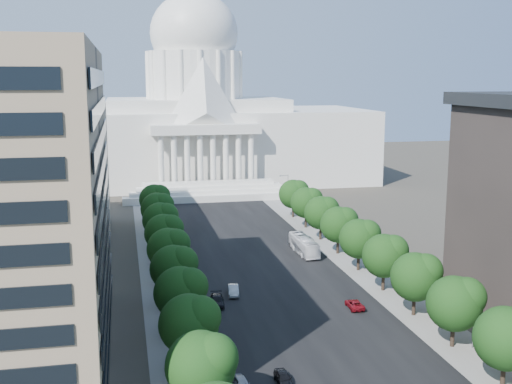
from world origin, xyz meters
TOP-DOWN VIEW (x-y plane):
  - road_asphalt at (0.00, 90.00)m, footprint 30.00×260.00m
  - sidewalk_left at (-19.00, 90.00)m, footprint 8.00×260.00m
  - sidewalk_right at (19.00, 90.00)m, footprint 8.00×260.00m
  - capitol at (0.00, 184.89)m, footprint 120.00×56.00m
  - office_block_left_far at (-48.00, 100.00)m, footprint 38.00×52.00m
  - tree_l_b at (-17.66, 23.81)m, footprint 7.79×7.60m
  - tree_l_c at (-17.66, 35.81)m, footprint 7.79×7.60m
  - tree_l_d at (-17.66, 47.81)m, footprint 7.79×7.60m
  - tree_l_e at (-17.66, 59.81)m, footprint 7.79×7.60m
  - tree_l_f at (-17.66, 71.81)m, footprint 7.79×7.60m
  - tree_l_g at (-17.66, 83.81)m, footprint 7.79×7.60m
  - tree_l_h at (-17.66, 95.81)m, footprint 7.79×7.60m
  - tree_l_i at (-17.66, 107.81)m, footprint 7.79×7.60m
  - tree_l_j at (-17.66, 119.81)m, footprint 7.79×7.60m
  - tree_r_b at (18.34, 23.81)m, footprint 7.79×7.60m
  - tree_r_c at (18.34, 35.81)m, footprint 7.79×7.60m
  - tree_r_d at (18.34, 47.81)m, footprint 7.79×7.60m
  - tree_r_e at (18.34, 59.81)m, footprint 7.79×7.60m
  - tree_r_f at (18.34, 71.81)m, footprint 7.79×7.60m
  - tree_r_g at (18.34, 83.81)m, footprint 7.79×7.60m
  - tree_r_h at (18.34, 95.81)m, footprint 7.79×7.60m
  - tree_r_i at (18.34, 107.81)m, footprint 7.79×7.60m
  - tree_r_j at (18.34, 119.81)m, footprint 7.79×7.60m
  - streetlight_b at (19.90, 35.00)m, footprint 2.61×0.44m
  - streetlight_c at (19.90, 60.00)m, footprint 2.61×0.44m
  - streetlight_d at (19.90, 85.00)m, footprint 2.61×0.44m
  - streetlight_e at (19.90, 110.00)m, footprint 2.61×0.44m
  - streetlight_f at (19.90, 135.00)m, footprint 2.61×0.44m
  - car_dark_a at (-7.31, 30.06)m, footprint 1.78×4.38m
  - car_silver at (-7.79, 62.85)m, footprint 2.32×5.14m
  - car_red at (10.06, 52.57)m, footprint 2.39×4.88m
  - car_dark_b at (-11.27, 58.28)m, footprint 2.81×5.78m
  - car_parked at (-12.50, 29.69)m, footprint 2.18×4.42m
  - city_bus at (11.03, 85.36)m, footprint 3.30×13.01m

SIDE VIEW (x-z plane):
  - road_asphalt at x=0.00m, z-range -0.01..0.01m
  - sidewalk_left at x=-19.00m, z-range -0.01..0.01m
  - sidewalk_right at x=19.00m, z-range -0.01..0.01m
  - car_red at x=10.06m, z-range 0.00..1.33m
  - car_parked at x=-12.50m, z-range 0.00..1.45m
  - car_dark_a at x=-7.31m, z-range 0.00..1.49m
  - car_dark_b at x=-11.27m, z-range 0.00..1.62m
  - car_silver at x=-7.79m, z-range 0.00..1.64m
  - city_bus at x=11.03m, z-range 0.00..3.61m
  - streetlight_b at x=19.90m, z-range 1.32..10.32m
  - streetlight_c at x=19.90m, z-range 1.32..10.32m
  - streetlight_d at x=19.90m, z-range 1.32..10.32m
  - streetlight_e at x=19.90m, z-range 1.32..10.32m
  - streetlight_f at x=19.90m, z-range 1.32..10.32m
  - tree_l_b at x=-17.66m, z-range 1.47..11.44m
  - tree_l_c at x=-17.66m, z-range 1.47..11.44m
  - tree_l_d at x=-17.66m, z-range 1.47..11.44m
  - tree_l_e at x=-17.66m, z-range 1.47..11.44m
  - tree_l_f at x=-17.66m, z-range 1.47..11.44m
  - tree_l_g at x=-17.66m, z-range 1.47..11.44m
  - tree_l_h at x=-17.66m, z-range 1.47..11.44m
  - tree_l_i at x=-17.66m, z-range 1.47..11.44m
  - tree_l_j at x=-17.66m, z-range 1.47..11.44m
  - tree_r_b at x=18.34m, z-range 1.47..11.44m
  - tree_r_c at x=18.34m, z-range 1.47..11.44m
  - tree_r_d at x=18.34m, z-range 1.47..11.44m
  - tree_r_e at x=18.34m, z-range 1.47..11.44m
  - tree_r_f at x=18.34m, z-range 1.47..11.44m
  - tree_r_g at x=18.34m, z-range 1.47..11.44m
  - tree_r_h at x=18.34m, z-range 1.47..11.44m
  - tree_r_i at x=18.34m, z-range 1.47..11.44m
  - tree_r_j at x=18.34m, z-range 1.47..11.44m
  - office_block_left_far at x=-48.00m, z-range 0.00..30.00m
  - capitol at x=0.00m, z-range -16.49..56.51m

